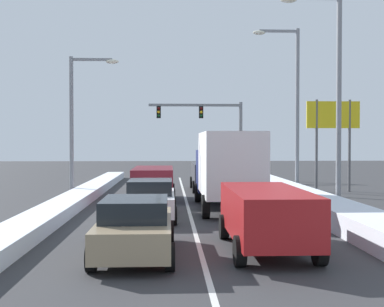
{
  "coord_description": "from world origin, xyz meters",
  "views": [
    {
      "loc": [
        -0.82,
        -5.57,
        2.93
      ],
      "look_at": [
        0.37,
        20.88,
        2.35
      ],
      "focal_mm": 46.29,
      "sensor_mm": 36.0,
      "label": 1
    }
  ],
  "objects_px": {
    "suv_red_right_lane_nearest": "(266,213)",
    "box_truck_right_lane_second": "(227,166)",
    "street_lamp_right_far": "(292,97)",
    "sedan_tan_center_lane_nearest": "(135,227)",
    "sedan_white_center_lane_second": "(150,199)",
    "suv_charcoal_right_lane_third": "(209,174)",
    "street_lamp_left_mid": "(79,112)",
    "suv_maroon_center_lane_third": "(153,181)",
    "traffic_light_gantry": "(212,123)",
    "roadside_sign_right": "(333,124)",
    "street_lamp_right_mid": "(331,84)"
  },
  "relations": [
    {
      "from": "suv_red_right_lane_nearest",
      "to": "box_truck_right_lane_second",
      "type": "bearing_deg",
      "value": 90.64
    },
    {
      "from": "box_truck_right_lane_second",
      "to": "street_lamp_right_far",
      "type": "xyz_separation_m",
      "value": [
        4.4,
        6.36,
        3.62
      ]
    },
    {
      "from": "sedan_tan_center_lane_nearest",
      "to": "sedan_white_center_lane_second",
      "type": "xyz_separation_m",
      "value": [
        0.14,
        6.31,
        0.0
      ]
    },
    {
      "from": "suv_charcoal_right_lane_third",
      "to": "street_lamp_right_far",
      "type": "distance_m",
      "value": 6.84
    },
    {
      "from": "suv_charcoal_right_lane_third",
      "to": "sedan_tan_center_lane_nearest",
      "type": "xyz_separation_m",
      "value": [
        -3.28,
        -17.5,
        -0.25
      ]
    },
    {
      "from": "box_truck_right_lane_second",
      "to": "street_lamp_left_mid",
      "type": "distance_m",
      "value": 9.62
    },
    {
      "from": "suv_maroon_center_lane_third",
      "to": "traffic_light_gantry",
      "type": "bearing_deg",
      "value": 74.09
    },
    {
      "from": "box_truck_right_lane_second",
      "to": "street_lamp_left_mid",
      "type": "bearing_deg",
      "value": 143.35
    },
    {
      "from": "suv_maroon_center_lane_third",
      "to": "sedan_tan_center_lane_nearest",
      "type": "bearing_deg",
      "value": -90.26
    },
    {
      "from": "suv_charcoal_right_lane_third",
      "to": "suv_red_right_lane_nearest",
      "type": "bearing_deg",
      "value": -89.3
    },
    {
      "from": "traffic_light_gantry",
      "to": "roadside_sign_right",
      "type": "height_order",
      "value": "traffic_light_gantry"
    },
    {
      "from": "sedan_tan_center_lane_nearest",
      "to": "street_lamp_right_mid",
      "type": "xyz_separation_m",
      "value": [
        7.81,
        8.21,
        4.69
      ]
    },
    {
      "from": "street_lamp_right_mid",
      "to": "street_lamp_left_mid",
      "type": "bearing_deg",
      "value": 153.18
    },
    {
      "from": "sedan_white_center_lane_second",
      "to": "suv_maroon_center_lane_third",
      "type": "relative_size",
      "value": 0.92
    },
    {
      "from": "box_truck_right_lane_second",
      "to": "sedan_tan_center_lane_nearest",
      "type": "relative_size",
      "value": 1.6
    },
    {
      "from": "suv_red_right_lane_nearest",
      "to": "street_lamp_left_mid",
      "type": "height_order",
      "value": "street_lamp_left_mid"
    },
    {
      "from": "suv_red_right_lane_nearest",
      "to": "street_lamp_right_mid",
      "type": "bearing_deg",
      "value": 60.69
    },
    {
      "from": "street_lamp_right_mid",
      "to": "street_lamp_left_mid",
      "type": "relative_size",
      "value": 1.22
    },
    {
      "from": "street_lamp_right_far",
      "to": "sedan_white_center_lane_second",
      "type": "bearing_deg",
      "value": -131.26
    },
    {
      "from": "street_lamp_right_far",
      "to": "roadside_sign_right",
      "type": "bearing_deg",
      "value": 25.97
    },
    {
      "from": "traffic_light_gantry",
      "to": "suv_charcoal_right_lane_third",
      "type": "bearing_deg",
      "value": -96.01
    },
    {
      "from": "suv_charcoal_right_lane_third",
      "to": "suv_maroon_center_lane_third",
      "type": "xyz_separation_m",
      "value": [
        -3.22,
        -5.34,
        0.0
      ]
    },
    {
      "from": "street_lamp_right_mid",
      "to": "suv_maroon_center_lane_third",
      "type": "bearing_deg",
      "value": 153.0
    },
    {
      "from": "box_truck_right_lane_second",
      "to": "sedan_white_center_lane_second",
      "type": "relative_size",
      "value": 1.6
    },
    {
      "from": "sedan_tan_center_lane_nearest",
      "to": "roadside_sign_right",
      "type": "distance_m",
      "value": 19.83
    },
    {
      "from": "suv_charcoal_right_lane_third",
      "to": "roadside_sign_right",
      "type": "distance_m",
      "value": 8.02
    },
    {
      "from": "street_lamp_left_mid",
      "to": "roadside_sign_right",
      "type": "distance_m",
      "value": 14.84
    },
    {
      "from": "sedan_tan_center_lane_nearest",
      "to": "roadside_sign_right",
      "type": "height_order",
      "value": "roadside_sign_right"
    },
    {
      "from": "box_truck_right_lane_second",
      "to": "suv_maroon_center_lane_third",
      "type": "relative_size",
      "value": 1.47
    },
    {
      "from": "street_lamp_right_mid",
      "to": "street_lamp_left_mid",
      "type": "height_order",
      "value": "street_lamp_right_mid"
    },
    {
      "from": "box_truck_right_lane_second",
      "to": "street_lamp_right_mid",
      "type": "distance_m",
      "value": 5.69
    },
    {
      "from": "sedan_tan_center_lane_nearest",
      "to": "traffic_light_gantry",
      "type": "xyz_separation_m",
      "value": [
        4.27,
        26.96,
        3.73
      ]
    },
    {
      "from": "box_truck_right_lane_second",
      "to": "street_lamp_left_mid",
      "type": "xyz_separation_m",
      "value": [
        -7.42,
        5.52,
        2.67
      ]
    },
    {
      "from": "box_truck_right_lane_second",
      "to": "sedan_tan_center_lane_nearest",
      "type": "distance_m",
      "value": 9.38
    },
    {
      "from": "sedan_tan_center_lane_nearest",
      "to": "suv_maroon_center_lane_third",
      "type": "height_order",
      "value": "suv_maroon_center_lane_third"
    },
    {
      "from": "suv_maroon_center_lane_third",
      "to": "suv_charcoal_right_lane_third",
      "type": "bearing_deg",
      "value": 58.88
    },
    {
      "from": "street_lamp_right_mid",
      "to": "street_lamp_left_mid",
      "type": "xyz_separation_m",
      "value": [
        -11.83,
        5.98,
        -0.89
      ]
    },
    {
      "from": "box_truck_right_lane_second",
      "to": "roadside_sign_right",
      "type": "height_order",
      "value": "roadside_sign_right"
    },
    {
      "from": "sedan_white_center_lane_second",
      "to": "roadside_sign_right",
      "type": "distance_m",
      "value": 14.93
    },
    {
      "from": "street_lamp_left_mid",
      "to": "street_lamp_right_mid",
      "type": "bearing_deg",
      "value": -26.82
    },
    {
      "from": "suv_red_right_lane_nearest",
      "to": "sedan_tan_center_lane_nearest",
      "type": "relative_size",
      "value": 1.09
    },
    {
      "from": "suv_charcoal_right_lane_third",
      "to": "street_lamp_right_far",
      "type": "xyz_separation_m",
      "value": [
        4.51,
        -2.47,
        4.5
      ]
    },
    {
      "from": "street_lamp_right_far",
      "to": "suv_charcoal_right_lane_third",
      "type": "bearing_deg",
      "value": 151.32
    },
    {
      "from": "suv_charcoal_right_lane_third",
      "to": "street_lamp_left_mid",
      "type": "xyz_separation_m",
      "value": [
        -7.3,
        -3.31,
        3.55
      ]
    },
    {
      "from": "suv_red_right_lane_nearest",
      "to": "street_lamp_right_far",
      "type": "distance_m",
      "value": 15.8
    },
    {
      "from": "sedan_white_center_lane_second",
      "to": "suv_charcoal_right_lane_third",
      "type": "bearing_deg",
      "value": 74.33
    },
    {
      "from": "suv_charcoal_right_lane_third",
      "to": "sedan_tan_center_lane_nearest",
      "type": "height_order",
      "value": "suv_charcoal_right_lane_third"
    },
    {
      "from": "traffic_light_gantry",
      "to": "street_lamp_right_mid",
      "type": "distance_m",
      "value": 19.1
    },
    {
      "from": "suv_charcoal_right_lane_third",
      "to": "street_lamp_right_mid",
      "type": "relative_size",
      "value": 0.53
    },
    {
      "from": "suv_charcoal_right_lane_third",
      "to": "sedan_tan_center_lane_nearest",
      "type": "bearing_deg",
      "value": -100.61
    }
  ]
}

